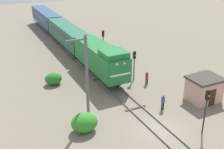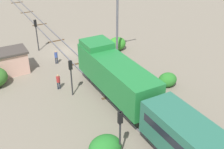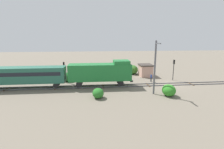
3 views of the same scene
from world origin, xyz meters
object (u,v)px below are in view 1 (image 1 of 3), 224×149
locomotive (101,57)px  worker_near_track (163,101)px  traffic_signal_mid (134,60)px  worker_by_signal (147,77)px  passenger_car_leading (68,34)px  catenary_mast (86,76)px  traffic_signal_far (103,39)px  passenger_car_trailing (46,17)px  relay_hut (204,89)px  traffic_signal_near (206,104)px

locomotive → worker_near_track: locomotive is taller
traffic_signal_mid → worker_by_signal: traffic_signal_mid is taller
passenger_car_leading → catenary_mast: bearing=-103.3°
traffic_signal_far → passenger_car_trailing: bearing=99.8°
worker_near_track → locomotive: bearing=106.0°
locomotive → relay_hut: 12.94m
traffic_signal_mid → traffic_signal_far: (0.20, 9.66, 0.20)m
traffic_signal_mid → worker_by_signal: size_ratio=2.24×
passenger_car_trailing → traffic_signal_near: traffic_signal_near is taller
traffic_signal_mid → locomotive: bearing=143.3°
passenger_car_leading → traffic_signal_mid: (3.40, -15.87, 0.14)m
passenger_car_leading → catenary_mast: 22.14m
passenger_car_trailing → catenary_mast: catenary_mast is taller
catenary_mast → worker_by_signal: bearing=22.4°
passenger_car_trailing → relay_hut: 39.14m
locomotive → traffic_signal_far: bearing=63.2°
worker_near_track → worker_by_signal: same height
catenary_mast → relay_hut: catenary_mast is taller
passenger_car_trailing → worker_near_track: size_ratio=8.24×
locomotive → relay_hut: (7.50, -10.46, -1.38)m
locomotive → traffic_signal_near: size_ratio=2.70×
traffic_signal_near → worker_near_track: 5.40m
locomotive → worker_by_signal: 6.27m
traffic_signal_near → locomotive: bearing=102.0°
locomotive → traffic_signal_mid: (3.40, -2.54, -0.11)m
traffic_signal_near → worker_by_signal: traffic_signal_near is taller
passenger_car_leading → passenger_car_trailing: same height
passenger_car_trailing → traffic_signal_far: bearing=-80.2°
locomotive → traffic_signal_far: (3.60, 7.12, 0.09)m
locomotive → traffic_signal_mid: size_ratio=3.04×
passenger_car_leading → traffic_signal_mid: size_ratio=3.67×
relay_hut → worker_by_signal: bearing=118.2°
worker_by_signal → relay_hut: bearing=-172.8°
traffic_signal_mid → worker_near_track: (-1.00, -7.59, -1.67)m
passenger_car_leading → worker_by_signal: bearing=-76.6°
traffic_signal_near → traffic_signal_far: 22.21m
passenger_car_trailing → traffic_signal_far: 21.13m
traffic_signal_mid → relay_hut: 9.01m
locomotive → catenary_mast: 9.72m
passenger_car_trailing → worker_by_signal: bearing=-82.6°
traffic_signal_mid → catenary_mast: bearing=-146.5°
catenary_mast → passenger_car_leading: bearing=76.7°
passenger_car_leading → passenger_car_trailing: (0.00, 14.60, 0.00)m
relay_hut → traffic_signal_mid: bearing=117.4°
traffic_signal_near → relay_hut: bearing=47.1°
passenger_car_leading → worker_near_track: bearing=-84.2°
passenger_car_leading → relay_hut: passenger_car_leading is taller
passenger_car_trailing → traffic_signal_near: bearing=-85.7°
traffic_signal_far → worker_near_track: size_ratio=2.42×
locomotive → relay_hut: locomotive is taller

